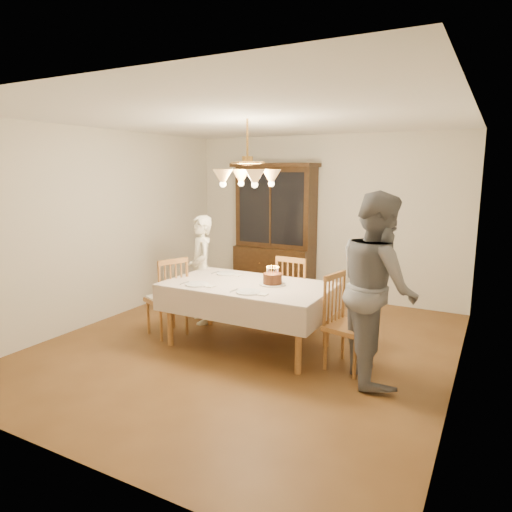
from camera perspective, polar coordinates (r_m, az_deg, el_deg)
The scene contains 14 objects.
ground at distance 5.52m, azimuth -1.00°, elevation -11.11°, with size 5.00×5.00×0.00m, color #593719.
room_shell at distance 5.15m, azimuth -1.06°, elevation 5.46°, with size 5.00×5.00×5.00m.
dining_table at distance 5.31m, azimuth -1.02°, elevation -4.25°, with size 1.90×1.10×0.76m.
china_hutch at distance 7.54m, azimuth 2.40°, elevation 2.98°, with size 1.38×0.54×2.16m.
chair_far_side at distance 5.87m, azimuth 5.03°, elevation -5.24°, with size 0.45×0.43×1.00m.
chair_left_end at distance 5.84m, azimuth -11.05°, elevation -5.37°, with size 0.56×0.57×1.00m.
chair_right_end at distance 4.87m, azimuth 11.46°, elevation -8.80°, with size 0.50×0.52×1.00m.
elderly_woman at distance 6.19m, azimuth -6.85°, elevation -1.71°, with size 0.53×0.35×1.46m, color white.
adult_in_grey at distance 4.60m, azimuth 14.95°, elevation -3.76°, with size 0.91×0.71×1.86m, color slate.
birthday_cake at distance 5.23m, azimuth 2.07°, elevation -2.94°, with size 0.30×0.30×0.21m.
place_setting_near_left at distance 5.26m, azimuth -7.28°, elevation -3.54°, with size 0.41×0.27×0.02m.
place_setting_near_right at distance 4.89m, azimuth -0.88°, elevation -4.54°, with size 0.41×0.26×0.02m.
place_setting_far_left at distance 5.76m, azimuth -3.63°, elevation -2.22°, with size 0.39×0.25×0.02m.
chandelier at distance 5.13m, azimuth -1.07°, elevation 9.86°, with size 0.62×0.62×0.73m.
Camera 1 is at (2.51, -4.47, 2.05)m, focal length 32.00 mm.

